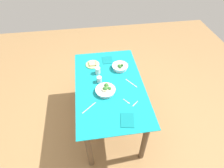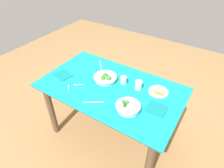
{
  "view_description": "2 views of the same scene",
  "coord_description": "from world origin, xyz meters",
  "px_view_note": "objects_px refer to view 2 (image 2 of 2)",
  "views": [
    {
      "loc": [
        -1.65,
        0.21,
        2.43
      ],
      "look_at": [
        0.0,
        -0.03,
        0.79
      ],
      "focal_mm": 30.03,
      "sensor_mm": 36.0,
      "label": 1
    },
    {
      "loc": [
        0.83,
        -1.26,
        1.99
      ],
      "look_at": [
        -0.0,
        0.03,
        0.79
      ],
      "focal_mm": 30.75,
      "sensor_mm": 36.0,
      "label": 2
    }
  ],
  "objects_px": {
    "water_glass_side": "(139,85)",
    "fork_by_near_bowl": "(69,88)",
    "water_glass_center": "(124,80)",
    "napkin_folded_upper": "(63,75)",
    "broccoli_bowl_near": "(128,107)",
    "table_knife_right": "(100,65)",
    "bread_side_plate": "(158,91)",
    "fork_by_far_bowl": "(78,85)",
    "napkin_folded_lower": "(157,109)",
    "broccoli_bowl_far": "(105,78)",
    "table_knife_left": "(94,102)"
  },
  "relations": [
    {
      "from": "water_glass_side",
      "to": "fork_by_near_bowl",
      "type": "relative_size",
      "value": 1.13
    },
    {
      "from": "water_glass_center",
      "to": "napkin_folded_upper",
      "type": "xyz_separation_m",
      "value": [
        -0.63,
        -0.23,
        -0.04
      ]
    },
    {
      "from": "water_glass_center",
      "to": "water_glass_side",
      "type": "xyz_separation_m",
      "value": [
        0.17,
        0.0,
        0.01
      ]
    },
    {
      "from": "broccoli_bowl_near",
      "to": "water_glass_side",
      "type": "distance_m",
      "value": 0.31
    },
    {
      "from": "water_glass_center",
      "to": "water_glass_side",
      "type": "bearing_deg",
      "value": 1.41
    },
    {
      "from": "water_glass_center",
      "to": "fork_by_near_bowl",
      "type": "xyz_separation_m",
      "value": [
        -0.42,
        -0.36,
        -0.04
      ]
    },
    {
      "from": "fork_by_near_bowl",
      "to": "table_knife_right",
      "type": "distance_m",
      "value": 0.52
    },
    {
      "from": "bread_side_plate",
      "to": "fork_by_near_bowl",
      "type": "bearing_deg",
      "value": -151.48
    },
    {
      "from": "water_glass_side",
      "to": "fork_by_near_bowl",
      "type": "xyz_separation_m",
      "value": [
        -0.59,
        -0.37,
        -0.04
      ]
    },
    {
      "from": "fork_by_far_bowl",
      "to": "napkin_folded_lower",
      "type": "xyz_separation_m",
      "value": [
        0.81,
        0.12,
        0.0
      ]
    },
    {
      "from": "broccoli_bowl_far",
      "to": "bread_side_plate",
      "type": "distance_m",
      "value": 0.56
    },
    {
      "from": "table_knife_right",
      "to": "napkin_folded_lower",
      "type": "height_order",
      "value": "napkin_folded_lower"
    },
    {
      "from": "water_glass_side",
      "to": "fork_by_near_bowl",
      "type": "height_order",
      "value": "water_glass_side"
    },
    {
      "from": "table_knife_right",
      "to": "napkin_folded_lower",
      "type": "distance_m",
      "value": 0.89
    },
    {
      "from": "fork_by_near_bowl",
      "to": "napkin_folded_lower",
      "type": "distance_m",
      "value": 0.88
    },
    {
      "from": "broccoli_bowl_near",
      "to": "water_glass_center",
      "type": "xyz_separation_m",
      "value": [
        -0.22,
        0.31,
        0.01
      ]
    },
    {
      "from": "water_glass_side",
      "to": "table_knife_right",
      "type": "relative_size",
      "value": 0.45
    },
    {
      "from": "napkin_folded_lower",
      "to": "bread_side_plate",
      "type": "bearing_deg",
      "value": 108.69
    },
    {
      "from": "bread_side_plate",
      "to": "water_glass_side",
      "type": "xyz_separation_m",
      "value": [
        -0.19,
        -0.06,
        0.03
      ]
    },
    {
      "from": "napkin_folded_upper",
      "to": "broccoli_bowl_far",
      "type": "bearing_deg",
      "value": 21.51
    },
    {
      "from": "broccoli_bowl_near",
      "to": "water_glass_center",
      "type": "bearing_deg",
      "value": 125.85
    },
    {
      "from": "table_knife_left",
      "to": "napkin_folded_upper",
      "type": "relative_size",
      "value": 1.06
    },
    {
      "from": "bread_side_plate",
      "to": "fork_by_far_bowl",
      "type": "relative_size",
      "value": 2.26
    },
    {
      "from": "table_knife_left",
      "to": "napkin_folded_lower",
      "type": "height_order",
      "value": "napkin_folded_lower"
    },
    {
      "from": "broccoli_bowl_far",
      "to": "broccoli_bowl_near",
      "type": "relative_size",
      "value": 1.11
    },
    {
      "from": "water_glass_side",
      "to": "table_knife_left",
      "type": "xyz_separation_m",
      "value": [
        -0.26,
        -0.4,
        -0.04
      ]
    },
    {
      "from": "napkin_folded_lower",
      "to": "table_knife_left",
      "type": "bearing_deg",
      "value": -155.43
    },
    {
      "from": "fork_by_near_bowl",
      "to": "napkin_folded_lower",
      "type": "relative_size",
      "value": 0.47
    },
    {
      "from": "broccoli_bowl_far",
      "to": "bread_side_plate",
      "type": "xyz_separation_m",
      "value": [
        0.54,
        0.12,
        -0.02
      ]
    },
    {
      "from": "fork_by_near_bowl",
      "to": "napkin_folded_upper",
      "type": "xyz_separation_m",
      "value": [
        -0.2,
        0.13,
        0.0
      ]
    },
    {
      "from": "broccoli_bowl_far",
      "to": "table_knife_right",
      "type": "bearing_deg",
      "value": 135.51
    },
    {
      "from": "broccoli_bowl_near",
      "to": "napkin_folded_lower",
      "type": "bearing_deg",
      "value": 34.77
    },
    {
      "from": "table_knife_right",
      "to": "broccoli_bowl_far",
      "type": "bearing_deg",
      "value": 5.15
    },
    {
      "from": "water_glass_side",
      "to": "table_knife_left",
      "type": "distance_m",
      "value": 0.48
    },
    {
      "from": "broccoli_bowl_far",
      "to": "napkin_folded_lower",
      "type": "relative_size",
      "value": 1.41
    },
    {
      "from": "bread_side_plate",
      "to": "water_glass_side",
      "type": "height_order",
      "value": "water_glass_side"
    },
    {
      "from": "bread_side_plate",
      "to": "table_knife_left",
      "type": "bearing_deg",
      "value": -134.24
    },
    {
      "from": "broccoli_bowl_far",
      "to": "table_knife_right",
      "type": "relative_size",
      "value": 1.2
    },
    {
      "from": "fork_by_far_bowl",
      "to": "napkin_folded_lower",
      "type": "distance_m",
      "value": 0.82
    },
    {
      "from": "broccoli_bowl_far",
      "to": "napkin_folded_upper",
      "type": "xyz_separation_m",
      "value": [
        -0.44,
        -0.17,
        -0.03
      ]
    },
    {
      "from": "fork_by_far_bowl",
      "to": "napkin_folded_lower",
      "type": "bearing_deg",
      "value": 150.91
    },
    {
      "from": "fork_by_far_bowl",
      "to": "water_glass_side",
      "type": "bearing_deg",
      "value": 169.94
    },
    {
      "from": "napkin_folded_upper",
      "to": "table_knife_right",
      "type": "bearing_deg",
      "value": 60.2
    },
    {
      "from": "table_knife_left",
      "to": "table_knife_right",
      "type": "relative_size",
      "value": 0.96
    },
    {
      "from": "bread_side_plate",
      "to": "fork_by_near_bowl",
      "type": "xyz_separation_m",
      "value": [
        -0.78,
        -0.43,
        -0.01
      ]
    },
    {
      "from": "broccoli_bowl_far",
      "to": "fork_by_near_bowl",
      "type": "xyz_separation_m",
      "value": [
        -0.24,
        -0.31,
        -0.03
      ]
    },
    {
      "from": "table_knife_right",
      "to": "fork_by_near_bowl",
      "type": "bearing_deg",
      "value": -42.52
    },
    {
      "from": "broccoli_bowl_near",
      "to": "table_knife_right",
      "type": "bearing_deg",
      "value": 143.46
    },
    {
      "from": "broccoli_bowl_near",
      "to": "napkin_folded_upper",
      "type": "xyz_separation_m",
      "value": [
        -0.85,
        0.07,
        -0.03
      ]
    },
    {
      "from": "fork_by_near_bowl",
      "to": "bread_side_plate",
      "type": "bearing_deg",
      "value": -102.47
    }
  ]
}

